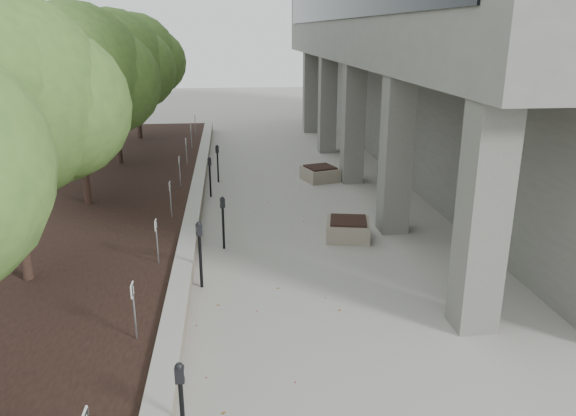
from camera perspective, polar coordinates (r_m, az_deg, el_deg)
ground at (r=8.99m, az=-0.01°, el=-16.29°), size 90.00×90.00×0.00m
retaining_wall at (r=17.12m, az=-9.33°, el=1.32°), size 0.39×26.00×0.50m
planting_bed at (r=17.74m, az=-21.25°, el=0.73°), size 7.00×26.00×0.40m
crabapple_tree_2 at (r=11.31m, az=-26.92°, el=6.11°), size 4.60×4.00×5.44m
crabapple_tree_3 at (r=16.03m, az=-20.86°, el=9.78°), size 4.60×4.00×5.44m
crabapple_tree_4 at (r=20.88m, az=-17.53°, el=11.73°), size 4.60×4.00×5.44m
crabapple_tree_5 at (r=25.79m, az=-15.44°, el=12.92°), size 4.60×4.00×5.44m
parking_sign_2 at (r=9.07m, az=-15.54°, el=-10.23°), size 0.04×0.22×0.96m
parking_sign_3 at (r=11.78m, az=-13.33°, el=-3.40°), size 0.04×0.22×0.96m
parking_sign_4 at (r=14.60m, az=-11.98°, el=0.84°), size 0.04×0.22×0.96m
parking_sign_5 at (r=17.48m, az=-11.07°, el=3.69°), size 0.04×0.22×0.96m
parking_sign_6 at (r=20.40m, az=-10.42°, el=5.74°), size 0.04×0.22×0.96m
parking_sign_7 at (r=23.33m, az=-9.92°, el=7.27°), size 0.04×0.22×0.96m
parking_sign_8 at (r=26.28m, az=-9.54°, el=8.45°), size 0.04×0.22×0.96m
parking_meter_1 at (r=7.27m, az=-10.85°, el=-19.68°), size 0.13×0.10×1.31m
parking_meter_2 at (r=11.38m, az=-9.02°, el=-4.78°), size 0.16×0.14×1.43m
parking_meter_3 at (r=13.32m, az=-6.69°, el=-1.53°), size 0.15×0.13×1.31m
parking_meter_4 at (r=17.59m, az=-8.03°, el=3.17°), size 0.14×0.11×1.30m
parking_meter_5 at (r=19.31m, az=-7.24°, el=4.55°), size 0.14×0.11×1.32m
planter_front at (r=14.12m, az=6.19°, el=-2.14°), size 1.27×1.27×0.50m
planter_back at (r=19.52m, az=3.32°, el=3.58°), size 1.37×1.37×0.51m
berry_scatter at (r=13.40m, az=-2.71°, el=-4.25°), size 3.30×14.10×0.02m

